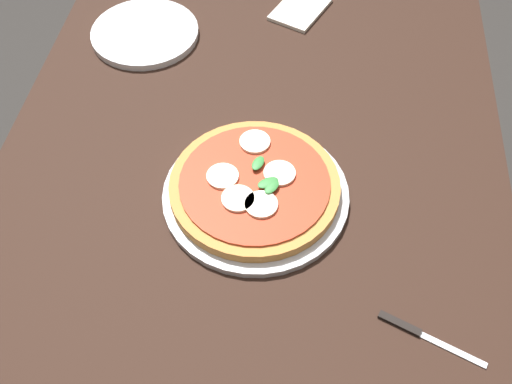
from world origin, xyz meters
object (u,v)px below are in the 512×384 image
napkin (300,9)px  plate_white (145,33)px  serving_tray (256,193)px  pizza (255,186)px  knife (418,332)px  dining_table (246,231)px

napkin → plate_white: bearing=111.7°
serving_tray → plate_white: (0.38, 0.28, 0.00)m
pizza → napkin: size_ratio=2.13×
napkin → serving_tray: bearing=176.2°
pizza → knife: bearing=-130.0°
pizza → napkin: (0.50, -0.04, -0.02)m
dining_table → pizza: pizza is taller
serving_tray → pizza: bearing=48.1°
knife → plate_white: bearing=41.6°
serving_tray → napkin: bearing=-3.8°
plate_white → napkin: 0.33m
plate_white → knife: size_ratio=1.48×
knife → serving_tray: bearing=50.0°
serving_tray → plate_white: bearing=35.8°
dining_table → knife: knife is taller
serving_tray → pizza: 0.02m
plate_white → dining_table: bearing=-146.3°
dining_table → napkin: 0.52m
serving_tray → napkin: (0.51, -0.03, -0.00)m
serving_tray → knife: bearing=-130.0°
napkin → knife: napkin is taller
dining_table → napkin: napkin is taller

